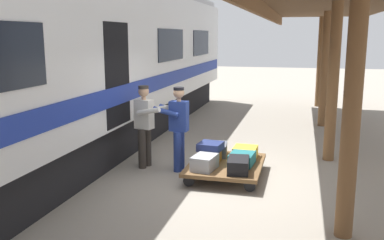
{
  "coord_description": "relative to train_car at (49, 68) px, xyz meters",
  "views": [
    {
      "loc": [
        -1.38,
        7.68,
        2.7
      ],
      "look_at": [
        0.57,
        0.11,
        1.15
      ],
      "focal_mm": 40.01,
      "sensor_mm": 36.0,
      "label": 1
    }
  ],
  "objects": [
    {
      "name": "suitcase_gray_aluminum",
      "position": [
        -3.3,
        0.29,
        -1.66
      ],
      "size": [
        0.45,
        0.58,
        0.26
      ],
      "primitive_type": "cube",
      "rotation": [
        0.0,
        0.0,
        -0.14
      ],
      "color": "#9EA0A5",
      "rests_on": "luggage_cart"
    },
    {
      "name": "suitcase_yellow_case",
      "position": [
        -3.93,
        -0.68,
        -1.68
      ],
      "size": [
        0.47,
        0.48,
        0.22
      ],
      "primitive_type": "cube",
      "rotation": [
        0.0,
        0.0,
        -0.03
      ],
      "color": "gold",
      "rests_on": "luggage_cart"
    },
    {
      "name": "suitcase_black_hardshell",
      "position": [
        -3.93,
        0.29,
        -1.66
      ],
      "size": [
        0.42,
        0.63,
        0.25
      ],
      "primitive_type": "cube",
      "rotation": [
        0.0,
        0.0,
        0.09
      ],
      "color": "black",
      "rests_on": "luggage_cart"
    },
    {
      "name": "luggage_cart",
      "position": [
        -3.62,
        -0.19,
        -1.83
      ],
      "size": [
        1.39,
        1.77,
        0.27
      ],
      "color": "brown",
      "rests_on": "ground_plane"
    },
    {
      "name": "porter_in_overalls",
      "position": [
        -2.61,
        -0.36,
        -1.14
      ],
      "size": [
        0.68,
        0.44,
        1.7
      ],
      "color": "navy",
      "rests_on": "ground_plane"
    },
    {
      "name": "suitcase_orange_carryall",
      "position": [
        -3.3,
        -0.19,
        -1.67
      ],
      "size": [
        0.39,
        0.63,
        0.23
      ],
      "primitive_type": "cube",
      "rotation": [
        0.0,
        0.0,
        0.02
      ],
      "color": "#CC6B23",
      "rests_on": "luggage_cart"
    },
    {
      "name": "suitcase_teal_softside",
      "position": [
        -3.93,
        -0.19,
        -1.68
      ],
      "size": [
        0.48,
        0.62,
        0.22
      ],
      "primitive_type": "cube",
      "rotation": [
        0.0,
        0.0,
        -0.08
      ],
      "color": "#1E666B",
      "rests_on": "luggage_cart"
    },
    {
      "name": "ground_plane",
      "position": [
        -3.59,
        -0.0,
        -2.06
      ],
      "size": [
        60.0,
        60.0,
        0.0
      ],
      "primitive_type": "plane",
      "color": "gray"
    },
    {
      "name": "suitcase_slate_roller",
      "position": [
        -3.3,
        -0.68,
        -1.66
      ],
      "size": [
        0.54,
        0.59,
        0.25
      ],
      "primitive_type": "cube",
      "rotation": [
        0.0,
        0.0,
        0.13
      ],
      "color": "#4C515B",
      "rests_on": "luggage_cart"
    },
    {
      "name": "train_car",
      "position": [
        0.0,
        0.0,
        0.0
      ],
      "size": [
        3.03,
        20.2,
        4.0
      ],
      "color": "silver",
      "rests_on": "ground_plane"
    },
    {
      "name": "porter_by_door",
      "position": [
        -1.89,
        -0.39,
        -1.14
      ],
      "size": [
        0.72,
        0.53,
        1.7
      ],
      "color": "#332D28",
      "rests_on": "ground_plane"
    },
    {
      "name": "suitcase_navy_fabric",
      "position": [
        -3.31,
        -0.2,
        -1.48
      ],
      "size": [
        0.49,
        0.49,
        0.15
      ],
      "primitive_type": "cube",
      "rotation": [
        0.0,
        0.0,
        -0.12
      ],
      "color": "navy",
      "rests_on": "suitcase_orange_carryall"
    }
  ]
}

